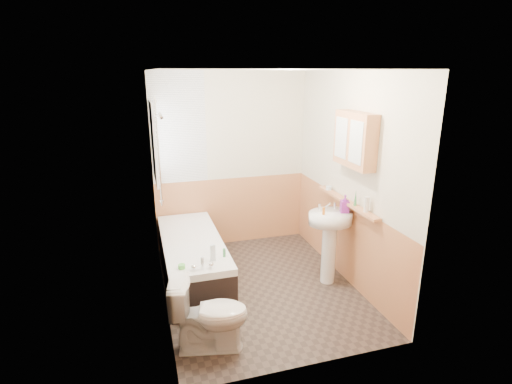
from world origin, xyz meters
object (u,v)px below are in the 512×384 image
toilet (210,314)px  sink (330,233)px  bathtub (193,258)px  pine_shelf (346,202)px  medicine_cabinet (355,140)px

toilet → sink: (1.60, 0.80, 0.29)m
bathtub → sink: 1.70m
sink → pine_shelf: size_ratio=0.77×
sink → pine_shelf: bearing=3.9°
medicine_cabinet → pine_shelf: bearing=78.5°
bathtub → pine_shelf: size_ratio=1.40×
sink → bathtub: bearing=161.2°
bathtub → toilet: 1.36m
toilet → medicine_cabinet: size_ratio=1.07×
sink → medicine_cabinet: 1.15m
bathtub → pine_shelf: bearing=-17.0°
bathtub → medicine_cabinet: (1.74, -0.68, 1.49)m
toilet → medicine_cabinet: medicine_cabinet is taller
bathtub → medicine_cabinet: bearing=-21.3°
toilet → pine_shelf: bearing=-53.0°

